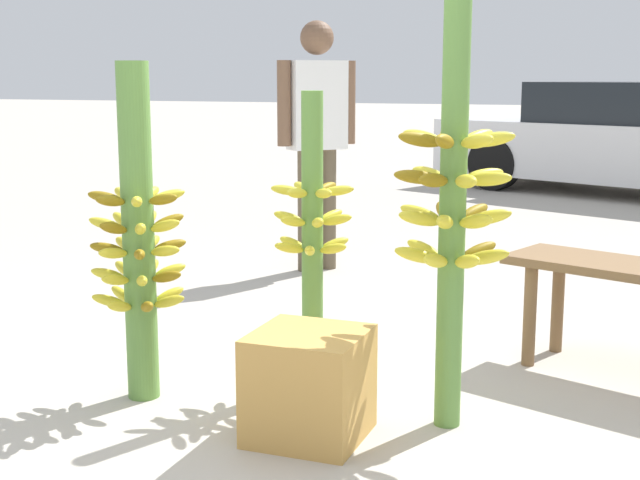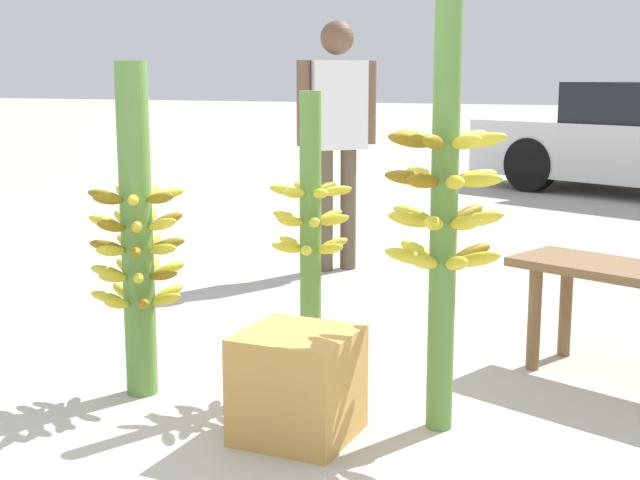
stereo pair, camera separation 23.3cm
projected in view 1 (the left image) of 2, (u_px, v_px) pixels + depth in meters
ground_plane at (287, 425)px, 3.45m from camera, size 80.00×80.00×0.00m
banana_stalk_left at (138, 238)px, 3.64m from camera, size 0.41×0.41×1.39m
banana_stalk_center at (312, 235)px, 3.79m from camera, size 0.36×0.36×1.27m
banana_stalk_right at (453, 210)px, 3.31m from camera, size 0.45×0.45×1.61m
vendor_person at (317, 121)px, 6.05m from camera, size 0.47×0.48×1.70m
produce_crate at (309, 385)px, 3.31m from camera, size 0.41×0.41×0.41m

